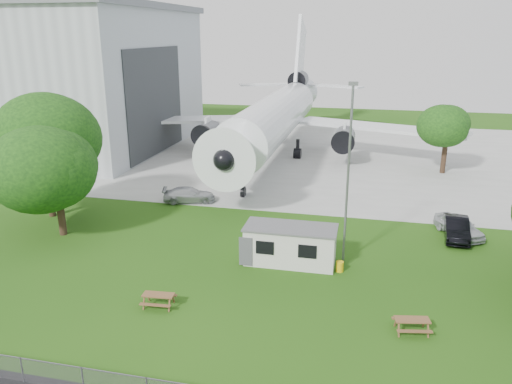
% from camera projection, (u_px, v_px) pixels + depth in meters
% --- Properties ---
extents(ground, '(160.00, 160.00, 0.00)m').
position_uv_depth(ground, '(200.00, 292.00, 30.13)').
color(ground, '#2F5D15').
extents(concrete_apron, '(120.00, 46.00, 0.03)m').
position_uv_depth(concrete_apron, '(295.00, 152.00, 65.40)').
color(concrete_apron, '#B7B7B2').
rests_on(concrete_apron, ground).
extents(hangar, '(43.00, 31.00, 18.55)m').
position_uv_depth(hangar, '(22.00, 75.00, 68.77)').
color(hangar, '#B2B7BC').
rests_on(hangar, ground).
extents(airliner, '(46.36, 47.73, 17.69)m').
position_uv_depth(airliner, '(277.00, 114.00, 62.24)').
color(airliner, white).
rests_on(airliner, ground).
extents(site_cabin, '(6.76, 2.75, 2.62)m').
position_uv_depth(site_cabin, '(291.00, 245.00, 33.66)').
color(site_cabin, beige).
rests_on(site_cabin, ground).
extents(picnic_west, '(1.91, 1.64, 0.76)m').
position_uv_depth(picnic_west, '(159.00, 306.00, 28.62)').
color(picnic_west, brown).
rests_on(picnic_west, ground).
extents(picnic_east, '(2.05, 1.81, 0.76)m').
position_uv_depth(picnic_east, '(411.00, 332.00, 26.16)').
color(picnic_east, brown).
rests_on(picnic_east, ground).
extents(lamp_mast, '(0.16, 0.16, 12.00)m').
position_uv_depth(lamp_mast, '(348.00, 178.00, 32.31)').
color(lamp_mast, slate).
rests_on(lamp_mast, ground).
extents(tree_west_big, '(9.23, 9.23, 11.48)m').
position_uv_depth(tree_west_big, '(42.00, 137.00, 40.64)').
color(tree_west_big, '#382619').
rests_on(tree_west_big, ground).
extents(tree_west_small, '(7.62, 7.62, 8.65)m').
position_uv_depth(tree_west_small, '(56.00, 175.00, 37.34)').
color(tree_west_small, '#382619').
rests_on(tree_west_small, ground).
extents(tree_far_apron, '(5.48, 5.48, 8.18)m').
position_uv_depth(tree_far_apron, '(448.00, 125.00, 54.13)').
color(tree_far_apron, '#382619').
rests_on(tree_far_apron, ground).
extents(car_ne_hatch, '(3.77, 4.95, 1.57)m').
position_uv_depth(car_ne_hatch, '(459.00, 226.00, 38.30)').
color(car_ne_hatch, '#B2B4B9').
rests_on(car_ne_hatch, ground).
extents(car_ne_sedan, '(1.98, 4.91, 1.59)m').
position_uv_depth(car_ne_sedan, '(456.00, 228.00, 37.85)').
color(car_ne_sedan, black).
rests_on(car_ne_sedan, ground).
extents(car_apron_van, '(5.09, 3.19, 1.38)m').
position_uv_depth(car_apron_van, '(189.00, 195.00, 45.99)').
color(car_apron_van, '#ACAFB3').
rests_on(car_apron_van, ground).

